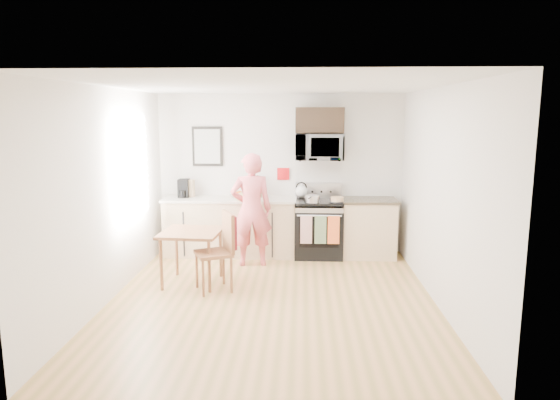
{
  "coord_description": "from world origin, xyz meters",
  "views": [
    {
      "loc": [
        0.36,
        -5.88,
        2.28
      ],
      "look_at": [
        0.05,
        1.0,
        1.09
      ],
      "focal_mm": 32.0,
      "sensor_mm": 36.0,
      "label": 1
    }
  ],
  "objects_px": {
    "cake": "(337,200)",
    "person": "(251,210)",
    "microwave": "(319,147)",
    "dining_table": "(191,237)",
    "range": "(318,230)",
    "chair": "(224,240)"
  },
  "relations": [
    {
      "from": "microwave",
      "to": "dining_table",
      "type": "bearing_deg",
      "value": -139.29
    },
    {
      "from": "microwave",
      "to": "chair",
      "type": "height_order",
      "value": "microwave"
    },
    {
      "from": "range",
      "to": "chair",
      "type": "distance_m",
      "value": 2.07
    },
    {
      "from": "dining_table",
      "to": "chair",
      "type": "bearing_deg",
      "value": -23.59
    },
    {
      "from": "dining_table",
      "to": "cake",
      "type": "xyz_separation_m",
      "value": [
        2.03,
        1.22,
        0.32
      ]
    },
    {
      "from": "person",
      "to": "chair",
      "type": "distance_m",
      "value": 1.13
    },
    {
      "from": "range",
      "to": "cake",
      "type": "bearing_deg",
      "value": -33.69
    },
    {
      "from": "range",
      "to": "chair",
      "type": "relative_size",
      "value": 1.13
    },
    {
      "from": "dining_table",
      "to": "cake",
      "type": "bearing_deg",
      "value": 30.9
    },
    {
      "from": "chair",
      "to": "cake",
      "type": "bearing_deg",
      "value": 17.9
    },
    {
      "from": "chair",
      "to": "range",
      "type": "bearing_deg",
      "value": 27.05
    },
    {
      "from": "person",
      "to": "dining_table",
      "type": "relative_size",
      "value": 2.21
    },
    {
      "from": "cake",
      "to": "person",
      "type": "bearing_deg",
      "value": -165.48
    },
    {
      "from": "person",
      "to": "cake",
      "type": "height_order",
      "value": "person"
    },
    {
      "from": "microwave",
      "to": "chair",
      "type": "bearing_deg",
      "value": -126.66
    },
    {
      "from": "microwave",
      "to": "person",
      "type": "xyz_separation_m",
      "value": [
        -1.03,
        -0.63,
        -0.9
      ]
    },
    {
      "from": "microwave",
      "to": "person",
      "type": "bearing_deg",
      "value": -148.52
    },
    {
      "from": "person",
      "to": "range",
      "type": "bearing_deg",
      "value": -162.74
    },
    {
      "from": "microwave",
      "to": "cake",
      "type": "bearing_deg",
      "value": -46.11
    },
    {
      "from": "cake",
      "to": "range",
      "type": "bearing_deg",
      "value": 146.31
    },
    {
      "from": "range",
      "to": "person",
      "type": "bearing_deg",
      "value": -152.95
    },
    {
      "from": "person",
      "to": "chair",
      "type": "xyz_separation_m",
      "value": [
        -0.25,
        -1.08,
        -0.2
      ]
    }
  ]
}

